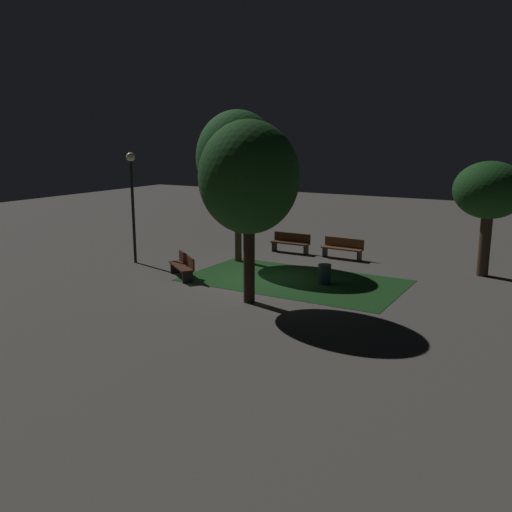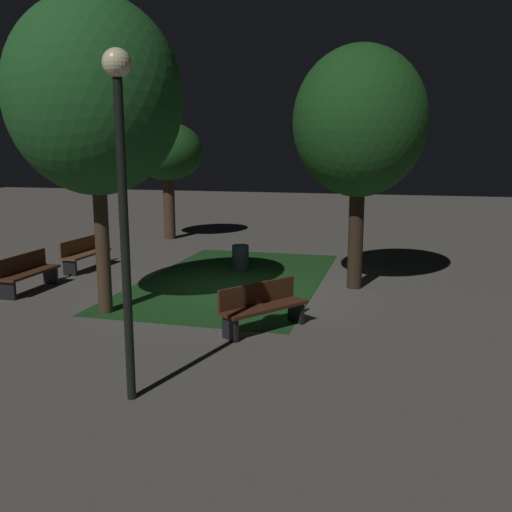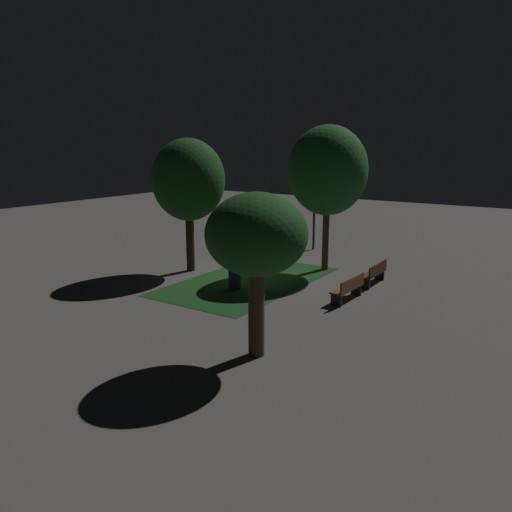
{
  "view_description": "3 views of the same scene",
  "coord_description": "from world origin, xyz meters",
  "views": [
    {
      "loc": [
        -9.63,
        17.16,
        5.16
      ],
      "look_at": [
        0.22,
        0.19,
        0.88
      ],
      "focal_mm": 38.44,
      "sensor_mm": 36.0,
      "label": 1
    },
    {
      "loc": [
        12.4,
        3.78,
        3.34
      ],
      "look_at": [
        -1.03,
        0.29,
        0.67
      ],
      "focal_mm": 39.17,
      "sensor_mm": 36.0,
      "label": 2
    },
    {
      "loc": [
        -17.26,
        -11.45,
        5.47
      ],
      "look_at": [
        -0.13,
        -0.07,
        0.84
      ],
      "focal_mm": 35.28,
      "sensor_mm": 36.0,
      "label": 3
    }
  ],
  "objects": [
    {
      "name": "grass_lawn",
      "position": [
        -1.1,
        -0.33,
        0.01
      ],
      "size": [
        7.84,
        4.46,
        0.01
      ],
      "primitive_type": "cube",
      "color": "#194219",
      "rests_on": "ground"
    },
    {
      "name": "tree_left_canopy",
      "position": [
        2.38,
        -2.05,
        4.32
      ],
      "size": [
        3.4,
        3.4,
        6.24
      ],
      "color": "#423021",
      "rests_on": "ground"
    },
    {
      "name": "tree_tall_center",
      "position": [
        -1.03,
        2.77,
        3.93
      ],
      "size": [
        3.1,
        3.1,
        5.69
      ],
      "color": "#2D2116",
      "rests_on": "ground"
    },
    {
      "name": "bench_near_trees",
      "position": [
        1.25,
        -4.75,
        0.48
      ],
      "size": [
        1.8,
        0.48,
        0.88
      ],
      "color": "#422314",
      "rests_on": "ground"
    },
    {
      "name": "trash_bin",
      "position": [
        -2.23,
        -0.47,
        0.36
      ],
      "size": [
        0.47,
        0.47,
        0.71
      ],
      "primitive_type": "cylinder",
      "color": "#2D3842",
      "rests_on": "ground"
    },
    {
      "name": "lamp_post_plaza_west",
      "position": [
        5.96,
        0.36,
        3.09
      ],
      "size": [
        0.36,
        0.36,
        4.55
      ],
      "color": "black",
      "rests_on": "ground"
    },
    {
      "name": "bench_front_left",
      "position": [
        2.67,
        1.37,
        0.48
      ],
      "size": [
        1.74,
        1.45,
        0.88
      ],
      "color": "#422314",
      "rests_on": "ground"
    },
    {
      "name": "bench_back_row",
      "position": [
        -1.25,
        -4.75,
        0.48
      ],
      "size": [
        1.82,
        0.55,
        0.88
      ],
      "color": "brown",
      "rests_on": "ground"
    },
    {
      "name": "tree_back_right",
      "position": [
        -6.94,
        -4.61,
        3.18
      ],
      "size": [
        2.61,
        2.61,
        4.3
      ],
      "color": "#423021",
      "rests_on": "ground"
    },
    {
      "name": "ground_plane",
      "position": [
        0.0,
        0.0,
        0.0
      ],
      "size": [
        60.0,
        60.0,
        0.0
      ],
      "primitive_type": "plane",
      "color": "#56514C"
    }
  ]
}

